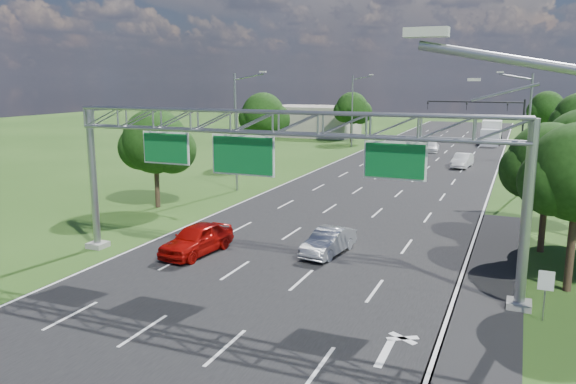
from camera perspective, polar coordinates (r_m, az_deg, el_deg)
The scene contains 21 objects.
ground at distance 44.83m, azimuth 7.88°, elevation -0.96°, with size 220.00×220.00×0.00m, color #244514.
road at distance 44.83m, azimuth 7.88°, elevation -0.96°, with size 18.00×180.00×0.02m, color black.
road_flare at distance 28.06m, azimuth 19.75°, elevation -9.13°, with size 3.00×30.00×0.02m, color black.
sign_gantry at distance 26.78m, azimuth -1.10°, elevation 5.77°, with size 23.50×1.00×9.56m.
regulatory_sign at distance 24.73m, azimuth 24.71°, elevation -8.59°, with size 0.60×0.08×2.10m.
traffic_signal at distance 77.59m, azimuth 20.22°, elevation 7.50°, with size 12.21×0.24×7.00m.
streetlight_l_near at distance 48.10m, azimuth -5.13°, elevation 6.66°, with size 2.97×0.22×10.16m.
streetlight_l_far at distance 80.66m, azimuth 6.68°, elevation 8.53°, with size 2.97×0.22×10.16m.
streetlight_r_mid at distance 52.53m, azimuth 23.04°, elevation 6.20°, with size 2.97×0.22×10.16m.
tree_verge_la at distance 42.83m, azimuth -13.23°, elevation 4.72°, with size 5.76×4.80×7.40m.
tree_verge_lb at distance 63.60m, azimuth -2.47°, elevation 7.70°, with size 5.76×4.80×8.06m.
tree_verge_lc at distance 85.97m, azimuth 6.57°, elevation 8.31°, with size 5.76×4.80×7.62m.
tree_verge_re at distance 90.57m, azimuth 24.85°, elevation 7.63°, with size 5.76×4.80×7.84m.
building_left at distance 96.51m, azimuth 2.66°, elevation 7.23°, with size 14.00×10.00×5.00m, color gray.
red_coupe at distance 31.49m, azimuth -9.26°, elevation -4.74°, with size 2.00×4.97×1.69m, color #A80C07.
silver_sedan at distance 31.15m, azimuth 4.13°, elevation -5.05°, with size 1.52×4.35×1.43m, color #A9ADB4.
car_queue_a at distance 77.39m, azimuth 14.43°, elevation 4.47°, with size 1.81×4.44×1.29m, color silver.
car_queue_b at distance 78.43m, azimuth 13.77°, elevation 4.52°, with size 1.85×4.02×1.12m, color black.
car_queue_c at distance 67.67m, azimuth 10.32°, elevation 3.84°, with size 1.93×4.80×1.64m, color black.
car_queue_d at distance 64.33m, azimuth 17.29°, elevation 3.07°, with size 1.63×4.66×1.54m, color silver.
box_truck at distance 90.07m, azimuth 19.97°, elevation 5.72°, with size 2.80×9.14×3.46m.
Camera 1 is at (11.12, -12.38, 9.53)m, focal length 35.00 mm.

